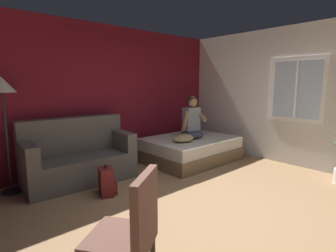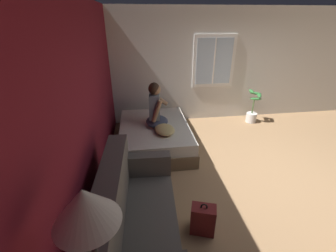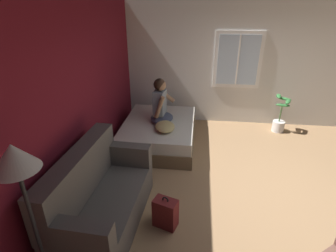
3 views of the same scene
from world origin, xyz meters
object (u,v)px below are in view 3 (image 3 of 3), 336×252
couch (100,199)px  bed (159,132)px  person_seated (161,105)px  backpack (166,213)px  potted_plant (280,119)px  floor_lamp (19,175)px  throw_pillow (165,127)px  cell_phone (171,128)px

couch → bed: bearing=-10.5°
person_seated → backpack: 2.31m
bed → person_seated: person_seated is taller
potted_plant → floor_lamp: bearing=142.0°
person_seated → throw_pillow: person_seated is taller
potted_plant → bed: bearing=108.4°
bed → couch: bearing=169.5°
person_seated → cell_phone: (-0.29, -0.22, -0.35)m
person_seated → cell_phone: bearing=-141.9°
throw_pillow → couch: bearing=162.8°
bed → throw_pillow: bearing=-155.0°
floor_lamp → cell_phone: bearing=-16.4°
couch → throw_pillow: bearing=-17.2°
floor_lamp → bed: bearing=-10.5°
couch → cell_phone: size_ratio=12.09×
throw_pillow → potted_plant: potted_plant is taller
throw_pillow → cell_phone: bearing=-47.2°
couch → person_seated: bearing=-11.4°
couch → floor_lamp: floor_lamp is taller
person_seated → floor_lamp: size_ratio=0.51×
cell_phone → bed: bearing=84.5°
backpack → potted_plant: bearing=-35.4°
backpack → throw_pillow: throw_pillow is taller
floor_lamp → potted_plant: floor_lamp is taller
backpack → floor_lamp: floor_lamp is taller
person_seated → floor_lamp: 3.32m
potted_plant → person_seated: bearing=108.4°
bed → cell_phone: 0.45m
throw_pillow → floor_lamp: floor_lamp is taller
person_seated → backpack: size_ratio=1.91×
bed → cell_phone: size_ratio=12.94×
cell_phone → floor_lamp: floor_lamp is taller
potted_plant → couch: bearing=136.0°
throw_pillow → potted_plant: size_ratio=0.56×
person_seated → throw_pillow: 0.49m
floor_lamp → throw_pillow: bearing=-15.1°
cell_phone → potted_plant: (1.13, -2.31, -0.18)m
person_seated → floor_lamp: bearing=168.8°
backpack → cell_phone: cell_phone is taller
floor_lamp → potted_plant: 5.26m
couch → backpack: (0.06, -0.83, -0.20)m
floor_lamp → couch: bearing=-10.7°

